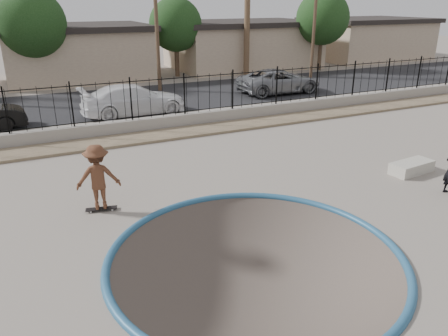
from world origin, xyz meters
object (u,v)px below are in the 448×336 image
(skateboard, at_px, (101,209))
(car_d, at_px, (279,81))
(concrete_ledge, at_px, (412,167))
(skater, at_px, (98,180))
(car_c, at_px, (134,100))

(skateboard, xyz_separation_m, car_d, (13.41, 12.00, 0.72))
(concrete_ledge, height_order, car_d, car_d)
(skater, xyz_separation_m, concrete_ledge, (10.30, -1.65, -0.74))
(skater, height_order, car_d, skater)
(skateboard, height_order, car_d, car_d)
(skater, bearing_deg, concrete_ledge, -178.99)
(car_d, bearing_deg, skater, 131.36)
(car_d, bearing_deg, skateboard, 131.36)
(skater, bearing_deg, skateboard, 100.09)
(car_c, height_order, car_d, car_c)
(concrete_ledge, bearing_deg, skateboard, 170.92)
(skater, height_order, concrete_ledge, skater)
(skater, relative_size, skateboard, 2.08)
(skater, xyz_separation_m, car_c, (3.66, 10.40, -0.12))
(skater, relative_size, concrete_ledge, 1.17)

